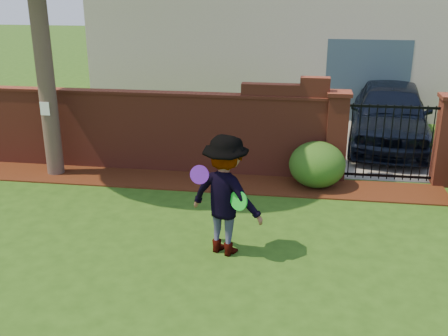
# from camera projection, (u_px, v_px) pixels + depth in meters

# --- Properties ---
(ground) EXTENTS (80.00, 80.00, 0.01)m
(ground) POSITION_uv_depth(u_px,v_px,m) (183.00, 263.00, 8.02)
(ground) COLOR #254A12
(ground) RESTS_ON ground
(mulch_bed) EXTENTS (11.10, 1.08, 0.03)m
(mulch_bed) POSITION_uv_depth(u_px,v_px,m) (173.00, 180.00, 11.25)
(mulch_bed) COLOR #38170A
(mulch_bed) RESTS_ON ground
(brick_wall) EXTENTS (8.70, 0.31, 2.16)m
(brick_wall) POSITION_uv_depth(u_px,v_px,m) (132.00, 128.00, 11.71)
(brick_wall) COLOR maroon
(brick_wall) RESTS_ON ground
(pillar_left) EXTENTS (0.50, 0.50, 1.88)m
(pillar_left) POSITION_uv_depth(u_px,v_px,m) (336.00, 135.00, 11.08)
(pillar_left) COLOR maroon
(pillar_left) RESTS_ON ground
(pillar_right) EXTENTS (0.50, 0.50, 1.88)m
(pillar_right) POSITION_uv_depth(u_px,v_px,m) (447.00, 140.00, 10.78)
(pillar_right) COLOR maroon
(pillar_right) RESTS_ON ground
(iron_gate) EXTENTS (1.78, 0.03, 1.60)m
(iron_gate) POSITION_uv_depth(u_px,v_px,m) (390.00, 142.00, 10.96)
(iron_gate) COLOR black
(iron_gate) RESTS_ON ground
(driveway) EXTENTS (3.20, 8.00, 0.01)m
(driveway) POSITION_uv_depth(u_px,v_px,m) (367.00, 130.00, 14.97)
(driveway) COLOR gray
(driveway) RESTS_ON ground
(house) EXTENTS (12.40, 6.40, 6.30)m
(house) POSITION_uv_depth(u_px,v_px,m) (288.00, 6.00, 17.98)
(house) COLOR beige
(house) RESTS_ON ground
(car) EXTENTS (2.44, 4.92, 1.61)m
(car) POSITION_uv_depth(u_px,v_px,m) (390.00, 116.00, 13.21)
(car) COLOR black
(car) RESTS_ON ground
(paper_notice) EXTENTS (0.20, 0.01, 0.28)m
(paper_notice) POSITION_uv_depth(u_px,v_px,m) (45.00, 109.00, 11.00)
(paper_notice) COLOR white
(paper_notice) RESTS_ON tree
(shrub_left) EXTENTS (1.14, 1.14, 0.94)m
(shrub_left) POSITION_uv_depth(u_px,v_px,m) (317.00, 165.00, 10.83)
(shrub_left) COLOR #1A4B16
(shrub_left) RESTS_ON ground
(man) EXTENTS (1.40, 1.14, 1.89)m
(man) POSITION_uv_depth(u_px,v_px,m) (224.00, 196.00, 8.03)
(man) COLOR gray
(man) RESTS_ON ground
(frisbee_purple) EXTENTS (0.29, 0.10, 0.28)m
(frisbee_purple) POSITION_uv_depth(u_px,v_px,m) (200.00, 175.00, 7.83)
(frisbee_purple) COLOR purple
(frisbee_purple) RESTS_ON man
(frisbee_green) EXTENTS (0.29, 0.21, 0.30)m
(frisbee_green) POSITION_uv_depth(u_px,v_px,m) (239.00, 201.00, 7.78)
(frisbee_green) COLOR green
(frisbee_green) RESTS_ON man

